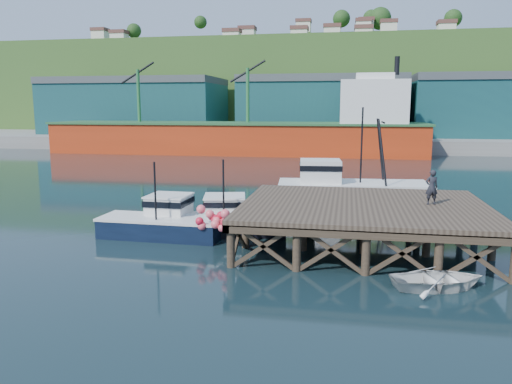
% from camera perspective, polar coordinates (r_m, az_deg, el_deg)
% --- Properties ---
extents(ground, '(300.00, 300.00, 0.00)m').
position_cam_1_polar(ground, '(26.26, -0.09, -5.44)').
color(ground, black).
rests_on(ground, ground).
extents(wharf, '(12.00, 10.00, 2.62)m').
position_cam_1_polar(wharf, '(25.24, 12.21, -1.76)').
color(wharf, brown).
rests_on(wharf, ground).
extents(far_quay, '(160.00, 40.00, 2.00)m').
position_cam_1_polar(far_quay, '(95.23, 7.64, 6.05)').
color(far_quay, gray).
rests_on(far_quay, ground).
extents(warehouse_left, '(32.00, 16.00, 9.00)m').
position_cam_1_polar(warehouse_left, '(98.27, -13.56, 9.19)').
color(warehouse_left, '#195351').
rests_on(warehouse_left, far_quay).
extents(warehouse_mid, '(28.00, 16.00, 9.00)m').
position_cam_1_polar(warehouse_mid, '(90.05, 7.56, 9.36)').
color(warehouse_mid, '#195351').
rests_on(warehouse_mid, far_quay).
extents(warehouse_right, '(30.00, 16.00, 9.00)m').
position_cam_1_polar(warehouse_right, '(93.45, 26.47, 8.45)').
color(warehouse_right, '#195351').
rests_on(warehouse_right, far_quay).
extents(cargo_ship, '(55.50, 10.00, 13.75)m').
position_cam_1_polar(cargo_ship, '(74.18, 0.23, 6.93)').
color(cargo_ship, red).
rests_on(cargo_ship, ground).
extents(hillside, '(220.00, 50.00, 22.00)m').
position_cam_1_polar(hillside, '(125.09, 8.44, 11.46)').
color(hillside, '#2D511E').
rests_on(hillside, ground).
extents(boat_navy, '(6.64, 3.59, 4.11)m').
position_cam_1_polar(boat_navy, '(27.28, -10.54, -3.25)').
color(boat_navy, black).
rests_on(boat_navy, ground).
extents(boat_black, '(7.08, 5.87, 4.15)m').
position_cam_1_polar(boat_black, '(27.63, -3.65, -3.07)').
color(boat_black, black).
rests_on(boat_black, ground).
extents(trawler, '(10.53, 4.59, 6.85)m').
position_cam_1_polar(trawler, '(34.92, 10.68, 0.54)').
color(trawler, beige).
rests_on(trawler, ground).
extents(dinghy, '(4.12, 3.42, 0.74)m').
position_cam_1_polar(dinghy, '(20.51, 20.12, -9.35)').
color(dinghy, white).
rests_on(dinghy, ground).
extents(dockworker, '(0.70, 0.54, 1.72)m').
position_cam_1_polar(dockworker, '(25.85, 19.43, 0.52)').
color(dockworker, black).
rests_on(dockworker, wharf).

